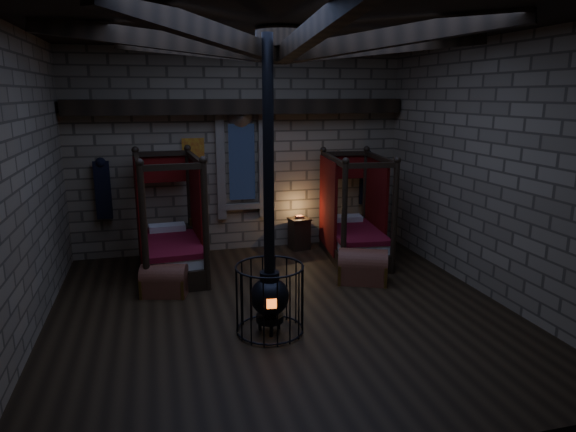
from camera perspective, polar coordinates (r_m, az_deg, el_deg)
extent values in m
cube|color=black|center=(8.13, -0.72, -10.55)|extent=(7.00, 7.00, 0.01)
cube|color=#847054|center=(10.93, -5.22, 7.05)|extent=(7.00, 0.02, 4.20)
cube|color=#847054|center=(4.29, 10.57, -3.09)|extent=(7.00, 0.02, 4.20)
cube|color=#847054|center=(7.51, -27.69, 2.66)|extent=(0.02, 7.00, 4.20)
cube|color=#847054|center=(9.02, 21.44, 4.83)|extent=(0.02, 7.00, 4.20)
cube|color=black|center=(7.48, -0.82, 20.30)|extent=(7.00, 7.00, 0.01)
cube|color=black|center=(10.69, -5.17, 12.01)|extent=(6.86, 0.35, 0.30)
cylinder|color=black|center=(7.47, -0.81, 19.16)|extent=(0.70, 0.70, 0.25)
cube|color=black|center=(10.90, -5.15, 5.97)|extent=(0.55, 0.04, 1.60)
cube|color=maroon|center=(10.77, -10.47, 6.79)|extent=(0.45, 0.03, 0.65)
cube|color=black|center=(10.76, -19.87, 2.70)|extent=(0.30, 0.10, 1.15)
cube|color=black|center=(11.65, 8.72, 4.12)|extent=(0.30, 0.10, 1.15)
cube|color=black|center=(9.91, -12.73, -5.29)|extent=(1.20, 2.15, 0.36)
cube|color=beige|center=(9.82, -12.82, -3.74)|extent=(1.07, 1.98, 0.22)
cube|color=maroon|center=(9.78, -12.86, -2.95)|extent=(1.14, 2.02, 0.10)
cube|color=beige|center=(10.49, -13.29, -1.30)|extent=(0.72, 0.39, 0.14)
cube|color=#5D0B08|center=(10.53, -13.76, 5.14)|extent=(1.10, 0.11, 0.55)
cylinder|color=black|center=(8.66, -15.70, -1.81)|extent=(0.11, 0.11, 2.21)
cylinder|color=black|center=(10.61, -16.22, 0.91)|extent=(0.11, 0.11, 2.21)
cylinder|color=black|center=(8.74, -9.13, -1.32)|extent=(0.11, 0.11, 2.21)
cylinder|color=black|center=(10.68, -10.84, 1.30)|extent=(0.11, 0.11, 2.21)
cube|color=#5D0B08|center=(9.91, -16.25, 0.35)|extent=(0.15, 1.51, 1.96)
cube|color=#5D0B08|center=(9.99, -10.16, 0.79)|extent=(0.15, 1.51, 1.96)
cube|color=black|center=(10.64, 7.37, -3.81)|extent=(1.25, 2.09, 0.34)
cube|color=beige|center=(10.56, 7.41, -2.42)|extent=(1.12, 1.93, 0.21)
cube|color=maroon|center=(10.53, 7.43, -1.72)|extent=(1.18, 1.97, 0.10)
cube|color=beige|center=(11.18, 6.46, -0.29)|extent=(0.70, 0.41, 0.13)
cube|color=#5D0B08|center=(11.22, 6.28, 5.49)|extent=(1.05, 0.17, 0.53)
cylinder|color=black|center=(9.39, 6.25, -0.53)|extent=(0.11, 0.11, 2.10)
cylinder|color=black|center=(11.21, 3.86, 1.81)|extent=(0.11, 0.11, 2.10)
cylinder|color=black|center=(9.67, 11.75, -0.33)|extent=(0.11, 0.11, 2.10)
cylinder|color=black|center=(11.44, 8.55, 1.93)|extent=(0.11, 0.11, 2.10)
cube|color=#5D0B08|center=(10.55, 4.45, 1.33)|extent=(0.22, 1.43, 1.86)
cube|color=#5D0B08|center=(10.82, 9.70, 1.47)|extent=(0.22, 1.43, 1.86)
cube|color=brown|center=(8.95, -13.53, -7.57)|extent=(0.84, 0.64, 0.31)
cylinder|color=brown|center=(8.89, -13.58, -6.63)|extent=(0.84, 0.64, 0.46)
cube|color=olive|center=(9.04, -15.68, -7.48)|extent=(0.17, 0.47, 0.33)
cube|color=olive|center=(8.87, -11.34, -7.64)|extent=(0.17, 0.47, 0.33)
cube|color=brown|center=(9.35, 8.27, -6.24)|extent=(1.00, 0.82, 0.36)
cylinder|color=brown|center=(9.30, 8.30, -5.20)|extent=(1.00, 0.82, 0.53)
cube|color=olive|center=(9.36, 5.81, -6.16)|extent=(0.26, 0.52, 0.38)
cube|color=olive|center=(9.37, 10.72, -6.31)|extent=(0.26, 0.52, 0.38)
cube|color=black|center=(10.79, -10.56, -2.85)|extent=(0.44, 0.42, 0.64)
cube|color=black|center=(10.70, -10.64, -1.11)|extent=(0.48, 0.46, 0.04)
cylinder|color=olive|center=(10.68, -10.66, -0.63)|extent=(0.09, 0.09, 0.15)
cube|color=black|center=(11.17, 1.25, -2.05)|extent=(0.44, 0.43, 0.65)
cube|color=black|center=(11.09, 1.26, -0.35)|extent=(0.48, 0.47, 0.04)
cube|color=brown|center=(11.07, 1.26, -0.07)|extent=(0.18, 0.14, 0.05)
cylinder|color=black|center=(7.41, -2.03, -11.22)|extent=(0.39, 0.39, 0.10)
sphere|color=black|center=(7.28, -2.05, -8.91)|extent=(0.55, 0.55, 0.55)
cylinder|color=black|center=(7.18, -2.07, -6.74)|extent=(0.27, 0.27, 0.14)
cube|color=#FF5914|center=(7.04, -1.83, -9.72)|extent=(0.14, 0.04, 0.14)
cylinder|color=black|center=(6.79, -2.19, 6.32)|extent=(0.15, 0.15, 3.17)
torus|color=black|center=(7.49, -2.02, -12.44)|extent=(0.97, 0.97, 0.03)
torus|color=black|center=(7.13, -2.08, -5.64)|extent=(0.97, 0.97, 0.03)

